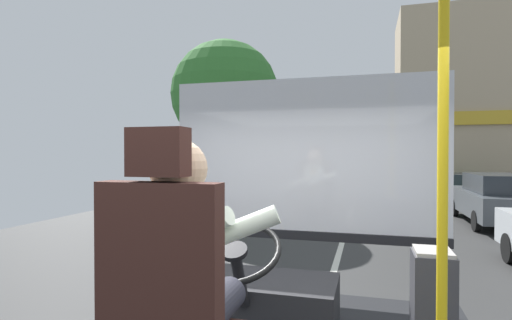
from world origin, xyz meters
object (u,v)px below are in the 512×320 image
at_px(fare_box, 432,318).
at_px(parked_car_charcoal, 501,199).
at_px(bus_driver, 185,261).
at_px(steering_console, 255,304).
at_px(handrail_pole, 443,191).
at_px(parked_car_green, 468,188).

distance_m(fare_box, parked_car_charcoal, 11.12).
distance_m(bus_driver, steering_console, 1.24).
distance_m(bus_driver, handrail_pole, 1.12).
bearing_deg(parked_car_green, handrail_pole, -102.71).
bearing_deg(bus_driver, parked_car_green, 74.06).
bearing_deg(bus_driver, steering_console, 90.00).
distance_m(steering_console, fare_box, 1.13).
distance_m(fare_box, parked_car_green, 15.88).
bearing_deg(handrail_pole, bus_driver, -163.98).
height_order(bus_driver, steering_console, bus_driver).
distance_m(steering_console, handrail_pole, 1.58).
relative_size(bus_driver, handrail_pole, 0.37).
height_order(fare_box, parked_car_green, fare_box).
height_order(bus_driver, parked_car_charcoal, bus_driver).
bearing_deg(fare_box, parked_car_charcoal, 72.41).
xyz_separation_m(handrail_pole, parked_car_charcoal, (3.39, 11.08, -1.14)).
height_order(steering_console, parked_car_green, steering_console).
bearing_deg(handrail_pole, fare_box, 85.75).
distance_m(steering_console, parked_car_charcoal, 11.21).
bearing_deg(steering_console, parked_car_charcoal, 66.67).
bearing_deg(fare_box, handrail_pole, -94.25).
bearing_deg(parked_car_charcoal, steering_console, -113.33).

